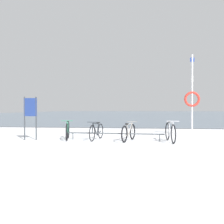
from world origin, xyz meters
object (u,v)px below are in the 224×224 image
bicycle_0 (68,131)px  rescue_post (192,97)px  bicycle_2 (129,132)px  bicycle_1 (97,131)px  bicycle_3 (170,132)px  info_sign (30,111)px

bicycle_0 → rescue_post: size_ratio=0.43×
bicycle_2 → bicycle_0: bearing=175.6°
rescue_post → bicycle_1: bearing=-152.7°
bicycle_1 → bicycle_3: 2.99m
bicycle_1 → rescue_post: rescue_post is taller
bicycle_0 → bicycle_3: 4.22m
bicycle_3 → bicycle_1: bearing=175.0°
bicycle_2 → bicycle_3: 1.63m
bicycle_3 → bicycle_2: bearing=177.8°
bicycle_1 → rescue_post: 5.05m
bicycle_1 → bicycle_3: bearing=-5.0°
bicycle_1 → bicycle_2: 1.36m
bicycle_3 → info_sign: info_sign is taller
bicycle_3 → bicycle_0: bearing=176.5°
bicycle_0 → bicycle_2: (2.59, -0.20, -0.02)m
bicycle_2 → rescue_post: size_ratio=0.42×
bicycle_0 → bicycle_1: size_ratio=0.99×
bicycle_1 → bicycle_0: bearing=-180.0°
bicycle_3 → rescue_post: 3.16m
bicycle_1 → bicycle_3: size_ratio=0.96×
bicycle_3 → info_sign: bearing=-178.8°
bicycle_0 → bicycle_3: (4.21, -0.26, 0.01)m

